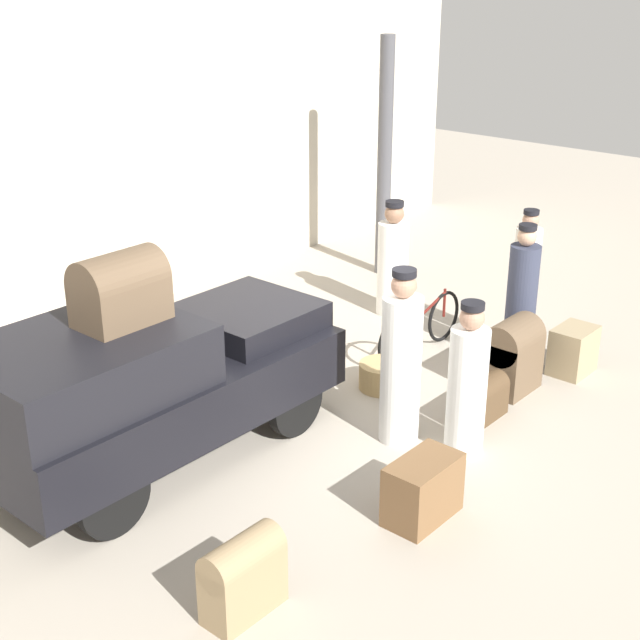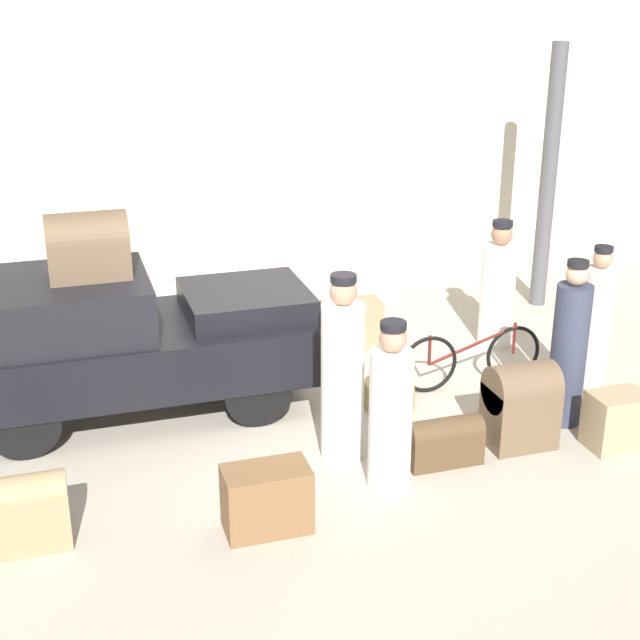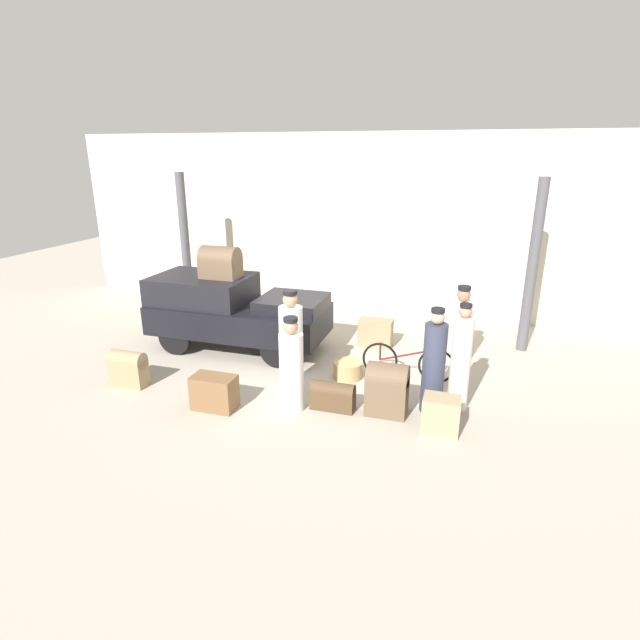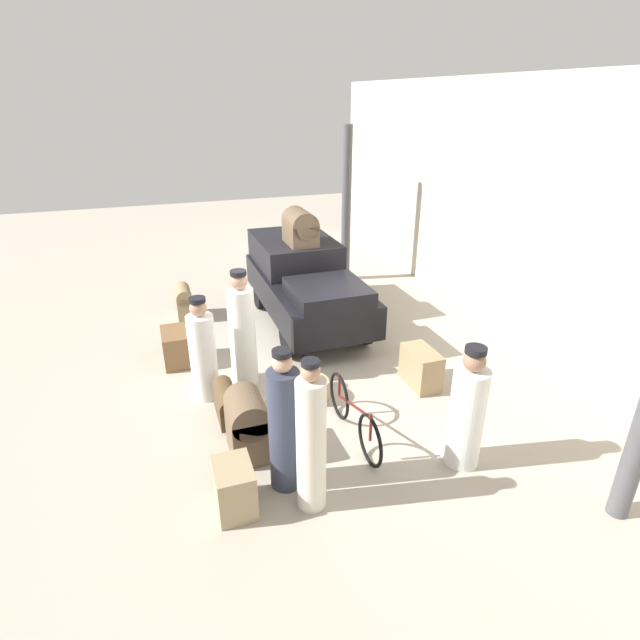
# 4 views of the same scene
# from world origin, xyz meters

# --- Properties ---
(ground_plane) EXTENTS (30.00, 30.00, 0.00)m
(ground_plane) POSITION_xyz_m (0.00, 0.00, 0.00)
(ground_plane) COLOR #A89E8E
(station_building_facade) EXTENTS (16.00, 0.15, 4.50)m
(station_building_facade) POSITION_xyz_m (0.00, 4.08, 2.25)
(station_building_facade) COLOR beige
(station_building_facade) RESTS_ON ground
(canopy_pillar_left) EXTENTS (0.22, 0.22, 3.58)m
(canopy_pillar_left) POSITION_xyz_m (-3.95, 2.28, 1.79)
(canopy_pillar_left) COLOR #4C4C51
(canopy_pillar_left) RESTS_ON ground
(canopy_pillar_right) EXTENTS (0.22, 0.22, 3.58)m
(canopy_pillar_right) POSITION_xyz_m (4.08, 2.28, 1.79)
(canopy_pillar_right) COLOR #4C4C51
(canopy_pillar_right) RESTS_ON ground
(truck) EXTENTS (3.70, 1.61, 1.54)m
(truck) POSITION_xyz_m (-1.87, 0.59, 0.86)
(truck) COLOR black
(truck) RESTS_ON ground
(bicycle) EXTENTS (1.71, 0.04, 0.71)m
(bicycle) POSITION_xyz_m (1.94, 0.06, 0.34)
(bicycle) COLOR black
(bicycle) RESTS_ON ground
(wicker_basket) EXTENTS (0.54, 0.54, 0.31)m
(wicker_basket) POSITION_xyz_m (0.86, -0.17, 0.15)
(wicker_basket) COLOR tan
(wicker_basket) RESTS_ON ground
(conductor_in_dark_uniform) EXTENTS (0.41, 0.41, 1.84)m
(conductor_in_dark_uniform) POSITION_xyz_m (0.05, -1.00, 0.84)
(conductor_in_dark_uniform) COLOR white
(conductor_in_dark_uniform) RESTS_ON ground
(porter_carrying_trunk) EXTENTS (0.39, 0.39, 1.60)m
(porter_carrying_trunk) POSITION_xyz_m (0.29, -1.63, 0.72)
(porter_carrying_trunk) COLOR white
(porter_carrying_trunk) RESTS_ON ground
(porter_lifting_near_truck) EXTENTS (0.42, 0.42, 1.59)m
(porter_lifting_near_truck) POSITION_xyz_m (2.81, 1.14, 0.72)
(porter_lifting_near_truck) COLOR white
(porter_lifting_near_truck) RESTS_ON ground
(porter_standing_middle) EXTENTS (0.32, 0.32, 1.81)m
(porter_standing_middle) POSITION_xyz_m (2.87, -0.82, 0.84)
(porter_standing_middle) COLOR silver
(porter_standing_middle) RESTS_ON ground
(porter_with_bicycle) EXTENTS (0.36, 0.36, 1.75)m
(porter_with_bicycle) POSITION_xyz_m (2.47, -1.00, 0.81)
(porter_with_bicycle) COLOR #33384C
(porter_with_bicycle) RESTS_ON ground
(trunk_barrel_dark) EXTENTS (0.65, 0.31, 0.66)m
(trunk_barrel_dark) POSITION_xyz_m (-2.84, -1.67, 0.35)
(trunk_barrel_dark) COLOR #937A56
(trunk_barrel_dark) RESTS_ON ground
(trunk_large_brown) EXTENTS (0.72, 0.41, 0.57)m
(trunk_large_brown) POSITION_xyz_m (-0.94, -1.98, 0.29)
(trunk_large_brown) COLOR brown
(trunk_large_brown) RESTS_ON ground
(trunk_wicker_pale) EXTENTS (0.72, 0.28, 0.48)m
(trunk_wicker_pale) POSITION_xyz_m (0.92, -1.43, 0.24)
(trunk_wicker_pale) COLOR #4C3823
(trunk_wicker_pale) RESTS_ON ground
(suitcase_black_upright) EXTENTS (0.55, 0.41, 0.57)m
(suitcase_black_upright) POSITION_xyz_m (2.67, -1.63, 0.28)
(suitcase_black_upright) COLOR #9E8966
(suitcase_black_upright) RESTS_ON ground
(suitcase_small_leather) EXTENTS (0.72, 0.39, 0.60)m
(suitcase_small_leather) POSITION_xyz_m (1.04, 1.57, 0.30)
(suitcase_small_leather) COLOR #937A56
(suitcase_small_leather) RESTS_ON ground
(suitcase_tan_flat) EXTENTS (0.65, 0.48, 0.86)m
(suitcase_tan_flat) POSITION_xyz_m (1.79, -1.30, 0.45)
(suitcase_tan_flat) COLOR brown
(suitcase_tan_flat) RESTS_ON ground
(trunk_on_truck_roof) EXTENTS (0.79, 0.52, 0.66)m
(trunk_on_truck_roof) POSITION_xyz_m (-2.09, 0.59, 1.85)
(trunk_on_truck_roof) COLOR brown
(trunk_on_truck_roof) RESTS_ON truck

